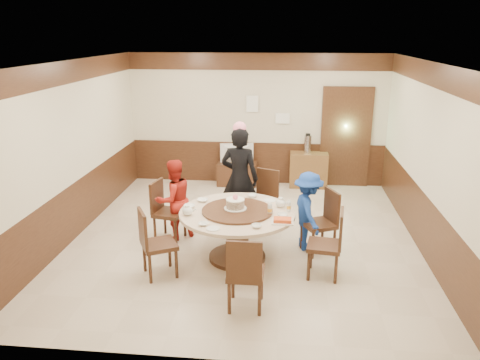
# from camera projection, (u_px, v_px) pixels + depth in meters

# --- Properties ---
(room) EXTENTS (6.00, 6.04, 2.84)m
(room) POSITION_uv_depth(u_px,v_px,m) (245.00, 174.00, 7.34)
(room) COLOR beige
(room) RESTS_ON ground
(banquet_table) EXTENTS (1.67, 1.67, 0.78)m
(banquet_table) POSITION_uv_depth(u_px,v_px,m) (237.00, 225.00, 6.80)
(banquet_table) COLOR #3C2112
(banquet_table) RESTS_ON ground
(chair_0) EXTENTS (0.59, 0.59, 0.97)m
(chair_0) POSITION_uv_depth(u_px,v_px,m) (319.00, 233.00, 7.10)
(chair_0) COLOR #3C2112
(chair_0) RESTS_ON ground
(chair_1) EXTENTS (0.57, 0.58, 0.97)m
(chair_1) POSITION_uv_depth(u_px,v_px,m) (263.00, 209.00, 8.06)
(chair_1) COLOR #3C2112
(chair_1) RESTS_ON ground
(chair_2) EXTENTS (0.53, 0.52, 0.97)m
(chair_2) POSITION_uv_depth(u_px,v_px,m) (169.00, 221.00, 7.53)
(chair_2) COLOR #3C2112
(chair_2) RESTS_ON ground
(chair_3) EXTENTS (0.60, 0.60, 0.97)m
(chair_3) POSITION_uv_depth(u_px,v_px,m) (158.00, 255.00, 6.40)
(chair_3) COLOR #3C2112
(chair_3) RESTS_ON ground
(chair_4) EXTENTS (0.44, 0.45, 0.97)m
(chair_4) POSITION_uv_depth(u_px,v_px,m) (246.00, 285.00, 5.64)
(chair_4) COLOR #3C2112
(chair_4) RESTS_ON ground
(chair_5) EXTENTS (0.50, 0.49, 0.97)m
(chair_5) POSITION_uv_depth(u_px,v_px,m) (325.00, 256.00, 6.38)
(chair_5) COLOR #3C2112
(chair_5) RESTS_ON ground
(person_standing) EXTENTS (0.70, 0.52, 1.75)m
(person_standing) POSITION_uv_depth(u_px,v_px,m) (240.00, 178.00, 7.83)
(person_standing) COLOR black
(person_standing) RESTS_ON ground
(person_red) EXTENTS (0.81, 0.80, 1.32)m
(person_red) POSITION_uv_depth(u_px,v_px,m) (174.00, 200.00, 7.47)
(person_red) COLOR #AD2017
(person_red) RESTS_ON ground
(person_blue) EXTENTS (0.65, 0.89, 1.23)m
(person_blue) POSITION_uv_depth(u_px,v_px,m) (308.00, 211.00, 7.11)
(person_blue) COLOR navy
(person_blue) RESTS_ON ground
(birthday_cake) EXTENTS (0.33, 0.33, 0.22)m
(birthday_cake) POSITION_uv_depth(u_px,v_px,m) (235.00, 204.00, 6.74)
(birthday_cake) COLOR white
(birthday_cake) RESTS_ON banquet_table
(teapot_left) EXTENTS (0.17, 0.15, 0.13)m
(teapot_left) POSITION_uv_depth(u_px,v_px,m) (187.00, 211.00, 6.59)
(teapot_left) COLOR white
(teapot_left) RESTS_ON banquet_table
(teapot_right) EXTENTS (0.17, 0.15, 0.13)m
(teapot_right) POSITION_uv_depth(u_px,v_px,m) (281.00, 203.00, 6.89)
(teapot_right) COLOR white
(teapot_right) RESTS_ON banquet_table
(bowl_0) EXTENTS (0.16, 0.16, 0.04)m
(bowl_0) POSITION_uv_depth(u_px,v_px,m) (203.00, 200.00, 7.12)
(bowl_0) COLOR white
(bowl_0) RESTS_ON banquet_table
(bowl_1) EXTENTS (0.14, 0.14, 0.04)m
(bowl_1) POSITION_uv_depth(u_px,v_px,m) (257.00, 226.00, 6.18)
(bowl_1) COLOR white
(bowl_1) RESTS_ON banquet_table
(bowl_2) EXTENTS (0.14, 0.14, 0.03)m
(bowl_2) POSITION_uv_depth(u_px,v_px,m) (204.00, 224.00, 6.25)
(bowl_2) COLOR white
(bowl_2) RESTS_ON banquet_table
(bowl_3) EXTENTS (0.15, 0.15, 0.05)m
(bowl_3) POSITION_uv_depth(u_px,v_px,m) (283.00, 215.00, 6.53)
(bowl_3) COLOR white
(bowl_3) RESTS_ON banquet_table
(bowl_4) EXTENTS (0.16, 0.16, 0.04)m
(bowl_4) POSITION_uv_depth(u_px,v_px,m) (189.00, 206.00, 6.88)
(bowl_4) COLOR white
(bowl_4) RESTS_ON banquet_table
(bowl_5) EXTENTS (0.15, 0.15, 0.05)m
(bowl_5) POSITION_uv_depth(u_px,v_px,m) (252.00, 196.00, 7.31)
(bowl_5) COLOR white
(bowl_5) RESTS_ON banquet_table
(saucer_near) EXTENTS (0.18, 0.18, 0.01)m
(saucer_near) POSITION_uv_depth(u_px,v_px,m) (213.00, 229.00, 6.14)
(saucer_near) COLOR white
(saucer_near) RESTS_ON banquet_table
(saucer_far) EXTENTS (0.18, 0.18, 0.01)m
(saucer_far) POSITION_uv_depth(u_px,v_px,m) (270.00, 200.00, 7.16)
(saucer_far) COLOR white
(saucer_far) RESTS_ON banquet_table
(shrimp_platter) EXTENTS (0.30, 0.20, 0.06)m
(shrimp_platter) POSITION_uv_depth(u_px,v_px,m) (282.00, 221.00, 6.33)
(shrimp_platter) COLOR white
(shrimp_platter) RESTS_ON banquet_table
(bottle_0) EXTENTS (0.06, 0.06, 0.16)m
(bottle_0) POSITION_uv_depth(u_px,v_px,m) (270.00, 209.00, 6.59)
(bottle_0) COLOR silver
(bottle_0) RESTS_ON banquet_table
(bottle_1) EXTENTS (0.06, 0.06, 0.16)m
(bottle_1) POSITION_uv_depth(u_px,v_px,m) (289.00, 207.00, 6.70)
(bottle_1) COLOR silver
(bottle_1) RESTS_ON banquet_table
(tv_stand) EXTENTS (0.85, 0.45, 0.50)m
(tv_stand) POSITION_uv_depth(u_px,v_px,m) (237.00, 174.00, 10.23)
(tv_stand) COLOR #3C2112
(tv_stand) RESTS_ON ground
(television) EXTENTS (0.73, 0.22, 0.42)m
(television) POSITION_uv_depth(u_px,v_px,m) (237.00, 153.00, 10.09)
(television) COLOR #939396
(television) RESTS_ON tv_stand
(side_cabinet) EXTENTS (0.80, 0.40, 0.75)m
(side_cabinet) POSITION_uv_depth(u_px,v_px,m) (308.00, 170.00, 10.07)
(side_cabinet) COLOR brown
(side_cabinet) RESTS_ON ground
(thermos) EXTENTS (0.15, 0.15, 0.38)m
(thermos) POSITION_uv_depth(u_px,v_px,m) (308.00, 144.00, 9.90)
(thermos) COLOR silver
(thermos) RESTS_ON side_cabinet
(notice_left) EXTENTS (0.25, 0.00, 0.35)m
(notice_left) POSITION_uv_depth(u_px,v_px,m) (252.00, 104.00, 9.94)
(notice_left) COLOR white
(notice_left) RESTS_ON room
(notice_right) EXTENTS (0.30, 0.00, 0.22)m
(notice_right) POSITION_uv_depth(u_px,v_px,m) (283.00, 118.00, 9.97)
(notice_right) COLOR white
(notice_right) RESTS_ON room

